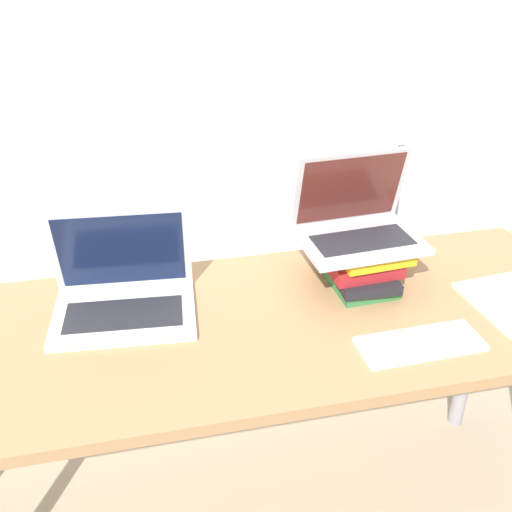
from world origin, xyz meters
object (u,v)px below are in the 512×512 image
Objects in this scene: book_stack at (358,259)px; laptop_on_books at (357,223)px; laptop_left at (123,292)px; wireless_keyboard at (420,344)px; mini_fridge at (337,191)px.

laptop_on_books is at bearing 153.35° from book_stack.
laptop_on_books reaches higher than laptop_left.
book_stack is 0.95× the size of wireless_keyboard.
laptop_left is 1.13× the size of laptop_on_books.
laptop_on_books is (0.60, 0.01, 0.12)m from laptop_left.
laptop_left is 0.61m from book_stack.
laptop_left is at bearing -130.97° from mini_fridge.
mini_fridge reaches higher than wireless_keyboard.
laptop_on_books reaches higher than wireless_keyboard.
book_stack is 0.27× the size of mini_fridge.
mini_fridge is at bearing 72.46° from book_stack.
laptop_on_books is at bearing -108.17° from mini_fridge.
laptop_on_books reaches higher than book_stack.
laptop_on_books reaches higher than mini_fridge.
laptop_on_books is 1.22m from mini_fridge.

